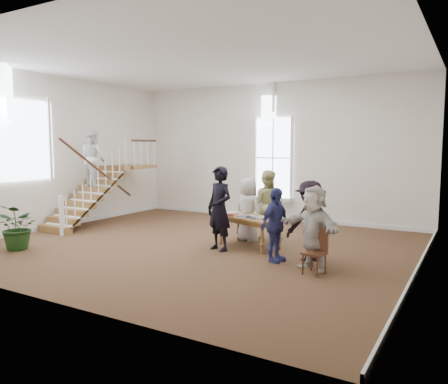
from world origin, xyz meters
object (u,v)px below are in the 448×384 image
Objects in this scene: woman_cluster_c at (313,228)px; side_chair at (316,249)px; woman_cluster_b at (310,221)px; floor_plant at (19,227)px; person_yellow at (267,205)px; woman_cluster_a at (275,225)px; police_officer at (219,209)px; elderly_woman at (248,210)px; library_table at (249,220)px.

side_chair is (0.13, -0.20, -0.36)m from woman_cluster_c.
floor_plant is at bearing -34.75° from woman_cluster_b.
woman_cluster_b is 1.96× the size of side_chair.
woman_cluster_c is (0.30, -0.65, -0.02)m from woman_cluster_b.
person_yellow reaches higher than woman_cluster_a.
police_officer is 1.21× the size of elderly_woman.
library_table is 1.03× the size of woman_cluster_b.
woman_cluster_b is at bearing 21.95° from police_officer.
side_chair is (2.57, -0.69, -0.51)m from police_officer.
person_yellow is at bearing 42.09° from floor_plant.
police_officer is 1.17× the size of woman_cluster_c.
side_chair is at bearing 60.41° from woman_cluster_b.
floor_plant is (-4.58, -2.97, -0.12)m from library_table.
library_table is 1.14m from person_yellow.
floor_plant is at bearing 120.74° from woman_cluster_a.
side_chair is at bearing -100.53° from woman_cluster_a.
floor_plant is at bearing 57.34° from elderly_woman.
library_table is at bearing 137.14° from elderly_woman.
woman_cluster_c is 1.92× the size of side_chair.
person_yellow is (0.30, 0.50, 0.09)m from elderly_woman.
elderly_woman is at bearing 172.07° from woman_cluster_c.
floor_plant is (-4.22, -3.58, -0.27)m from elderly_woman.
elderly_woman is 0.59m from person_yellow.
police_officer is at bearing -162.58° from woman_cluster_c.
person_yellow is 3.02m from woman_cluster_c.
elderly_woman is 5.54m from floor_plant.
library_table is 1.61× the size of floor_plant.
library_table is 0.72m from elderly_woman.
elderly_woman is 0.90× the size of person_yellow.
elderly_woman reaches higher than floor_plant.
woman_cluster_b reaches higher than side_chair.
elderly_woman is at bearing 46.08° from person_yellow.
elderly_woman is 2.31m from woman_cluster_b.
woman_cluster_a is 1.15m from side_chair.
woman_cluster_b reaches higher than elderly_woman.
library_table is 5.46m from floor_plant.
floor_plant is (-6.26, -2.50, -0.31)m from woman_cluster_b.
woman_cluster_a is at bearing -22.86° from library_table.
woman_cluster_a is (1.44, -1.53, -0.03)m from elderly_woman.
woman_cluster_c reaches higher than side_chair.
elderly_woman is 0.95× the size of woman_cluster_b.
elderly_woman is at bearing 102.94° from police_officer.
library_table is 2.50m from side_chair.
side_chair is at bearing -28.10° from woman_cluster_c.
elderly_woman reaches higher than woman_cluster_a.
woman_cluster_b is (2.04, -1.08, 0.04)m from elderly_woman.
police_officer is 2.71m from side_chair.
person_yellow is 1.06× the size of woman_cluster_b.
elderly_woman is at bearing -84.56° from woman_cluster_b.
elderly_woman is at bearing 153.33° from side_chair.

